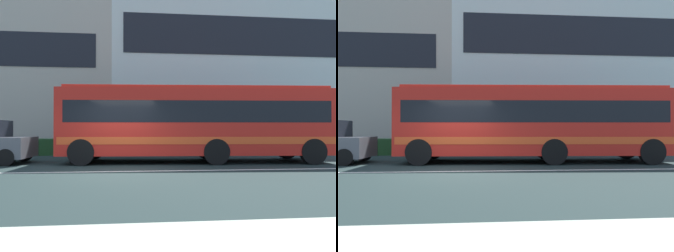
# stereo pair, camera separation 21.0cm
# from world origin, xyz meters

# --- Properties ---
(ground_plane) EXTENTS (160.00, 160.00, 0.00)m
(ground_plane) POSITION_xyz_m (0.00, 0.00, 0.00)
(ground_plane) COLOR #202E2D
(lane_centre_line) EXTENTS (60.00, 0.16, 0.01)m
(lane_centre_line) POSITION_xyz_m (0.00, 0.00, 0.00)
(lane_centre_line) COLOR silver
(lane_centre_line) RESTS_ON ground_plane
(hedge_row_far) EXTENTS (15.07, 1.10, 0.86)m
(hedge_row_far) POSITION_xyz_m (-2.15, 6.76, 0.43)
(hedge_row_far) COLOR #255127
(hedge_row_far) RESTS_ON ground_plane
(apartment_block_right) EXTENTS (19.27, 8.17, 13.56)m
(apartment_block_right) POSITION_xyz_m (8.60, 14.66, 6.78)
(apartment_block_right) COLOR silver
(apartment_block_right) RESTS_ON ground_plane
(transit_bus) EXTENTS (11.04, 3.22, 3.08)m
(transit_bus) POSITION_xyz_m (3.11, 2.68, 1.70)
(transit_bus) COLOR red
(transit_bus) RESTS_ON ground_plane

